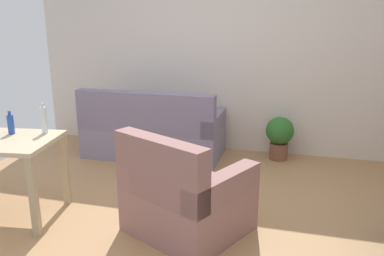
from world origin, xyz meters
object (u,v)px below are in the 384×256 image
Objects in this scene: bottle_blue at (11,124)px; armchair at (184,198)px; potted_plant at (280,135)px; couch at (153,134)px; bottle_clear at (44,120)px.

armchair is at bearing -0.60° from bottle_blue.
potted_plant is 0.48× the size of armchair.
couch is 3.16× the size of potted_plant.
potted_plant is at bearing -169.22° from couch.
couch is 2.01m from armchair.
couch is at bearing -169.22° from potted_plant.
couch is 1.98m from bottle_blue.
bottle_clear reaches higher than bottle_blue.
bottle_blue is (-0.74, -1.75, 0.55)m from couch.
bottle_clear reaches higher than couch.
bottle_clear is at bearing -136.83° from potted_plant.
potted_plant is (1.64, 0.31, 0.02)m from couch.
couch is 1.67m from potted_plant.
bottle_blue is (-1.69, 0.02, 0.53)m from armchair.
couch is 1.81m from bottle_clear.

